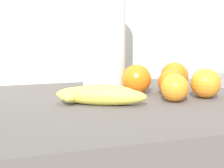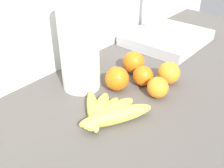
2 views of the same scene
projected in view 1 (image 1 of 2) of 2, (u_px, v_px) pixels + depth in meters
wall_back at (153, 146)px, 1.25m from camera, size 2.02×0.06×1.30m
banana_bunch at (94, 94)px, 0.78m from camera, size 0.21×0.22×0.04m
orange_back_left at (171, 82)px, 0.87m from camera, size 0.07×0.07×0.07m
orange_center at (175, 88)px, 0.79m from camera, size 0.07×0.07×0.07m
orange_back_right at (174, 76)px, 0.96m from camera, size 0.08×0.08×0.08m
orange_right at (136, 79)px, 0.89m from camera, size 0.08×0.08×0.08m
orange_far_right at (206, 83)px, 0.83m from camera, size 0.07×0.07×0.07m
paper_towel_roll at (104, 38)px, 0.95m from camera, size 0.12×0.12×0.32m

